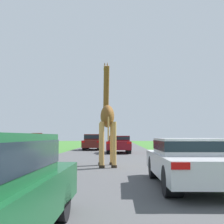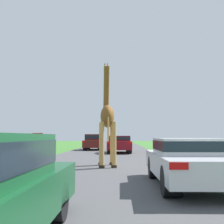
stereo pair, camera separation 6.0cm
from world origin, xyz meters
name	(u,v)px [view 2 (the right image)]	position (x,y,z in m)	size (l,w,h in m)	color
road	(112,149)	(0.00, 30.00, 0.00)	(7.42, 120.00, 0.00)	#4C4C4F
giraffe_near_road	(107,118)	(0.29, 13.24, 2.15)	(0.88, 2.67, 5.03)	tan
car_queue_right	(94,142)	(-1.71, 28.26, 0.80)	(1.72, 4.41, 1.52)	#561914
car_queue_left	(119,143)	(0.83, 23.26, 0.74)	(1.86, 4.19, 1.36)	maroon
car_far_ahead	(191,160)	(2.77, 8.25, 0.70)	(1.97, 4.64, 1.26)	silver
car_verge_right	(0,157)	(-2.62, 8.75, 0.71)	(1.97, 4.45, 1.30)	navy
sign_post	(37,140)	(-4.61, 19.14, 1.07)	(0.70, 0.08, 1.54)	#4C3823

